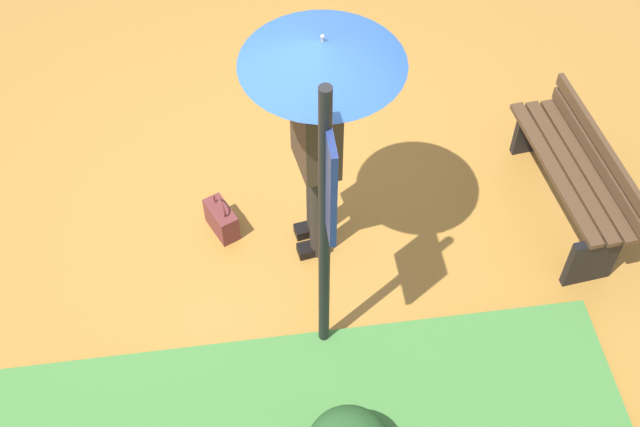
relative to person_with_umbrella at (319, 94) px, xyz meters
The scene contains 5 objects.
ground_plane 1.59m from the person_with_umbrella, 132.15° to the right, with size 18.00×18.00×0.00m, color #B27A33.
person_with_umbrella is the anchor object (origin of this frame).
info_sign_post 0.76m from the person_with_umbrella, ahead, with size 0.44×0.07×2.30m.
handbag 1.61m from the person_with_umbrella, 112.47° to the right, with size 0.33×0.25×0.37m.
park_bench 2.21m from the person_with_umbrella, 94.16° to the left, with size 1.40×0.52×0.75m.
Camera 1 is at (3.82, -0.22, 4.94)m, focal length 46.81 mm.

